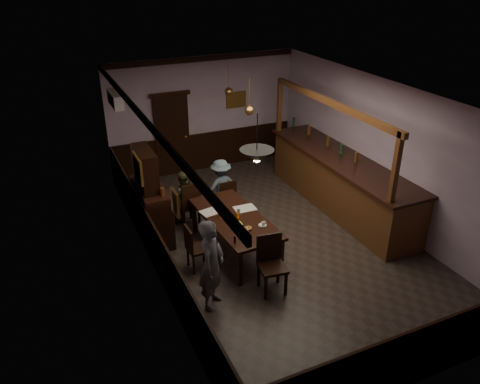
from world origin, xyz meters
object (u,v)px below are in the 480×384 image
chair_far_right (226,197)px  pendant_iron (257,156)px  pendant_brass_mid (249,110)px  sideboard (151,202)px  chair_far_left (189,203)px  dining_table (235,220)px  chair_near (271,261)px  soda_can (238,216)px  person_seated_left (183,197)px  bar_counter (340,181)px  person_standing (212,265)px  person_seated_right (221,186)px  coffee_cup (264,224)px  chair_side (194,246)px  pendant_brass_far (229,92)px

chair_far_right → pendant_iron: 2.79m
pendant_brass_mid → sideboard: bearing=-172.8°
chair_far_left → pendant_brass_mid: 2.31m
dining_table → chair_far_left: chair_far_left is taller
sideboard → pendant_brass_mid: bearing=7.2°
chair_near → soda_can: 1.24m
person_seated_left → bar_counter: 3.54m
chair_far_left → person_standing: 2.60m
dining_table → chair_near: (0.09, -1.31, -0.12)m
dining_table → pendant_iron: (0.05, -0.80, 1.61)m
chair_far_left → pendant_iron: bearing=93.1°
person_seated_right → bar_counter: (2.54, -0.90, 0.02)m
coffee_cup → person_seated_left: bearing=110.2°
sideboard → chair_side: bearing=-74.7°
chair_far_left → pendant_brass_far: bearing=-145.2°
pendant_brass_mid → pendant_brass_far: bearing=82.7°
chair_near → pendant_iron: 1.81m
chair_far_left → pendant_brass_far: (1.71, 1.84, 1.73)m
chair_far_right → person_seated_left: 0.94m
chair_far_right → pendant_brass_far: bearing=-115.9°
bar_counter → chair_near: bearing=-144.6°
chair_side → person_standing: (-0.06, -1.06, 0.31)m
person_seated_right → chair_far_left: bearing=14.0°
soda_can → pendant_brass_far: bearing=69.7°
bar_counter → pendant_iron: size_ratio=5.58×
person_standing → coffee_cup: 1.54m
person_seated_left → pendant_brass_far: size_ratio=1.44×
dining_table → chair_far_right: (0.37, 1.30, -0.19)m
chair_far_left → pendant_brass_mid: (1.51, 0.27, 1.73)m
person_standing → pendant_brass_mid: size_ratio=1.96×
chair_far_left → pendant_brass_far: 3.05m
chair_near → person_seated_right: bearing=92.2°
person_standing → coffee_cup: bearing=-19.1°
person_seated_left → soda_can: 1.73m
soda_can → chair_far_right: bearing=76.3°
bar_counter → pendant_brass_far: 3.37m
chair_side → person_seated_right: bearing=-36.0°
pendant_brass_far → coffee_cup: bearing=-103.3°
pendant_iron → dining_table: bearing=93.4°
chair_far_left → coffee_cup: 1.97m
dining_table → person_seated_right: 1.62m
bar_counter → person_standing: bearing=-152.8°
chair_far_right → sideboard: (-1.68, -0.09, 0.27)m
dining_table → person_standing: size_ratio=1.42×
soda_can → person_standing: bearing=-129.5°
dining_table → chair_side: chair_side is taller
chair_side → chair_far_left: bearing=-16.2°
pendant_iron → person_seated_right: bearing=82.6°
person_seated_right → soda_can: person_seated_right is taller
person_seated_left → soda_can: bearing=118.4°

